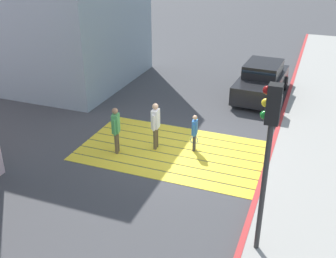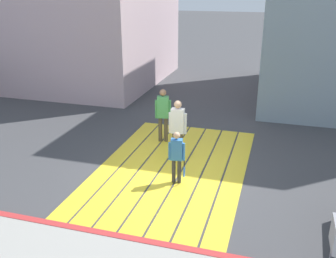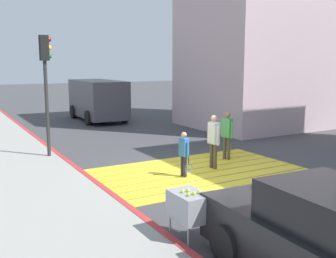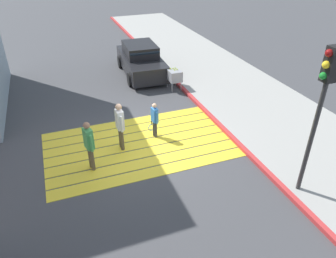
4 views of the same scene
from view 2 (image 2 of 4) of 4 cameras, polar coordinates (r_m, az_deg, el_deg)
ground_plane at (r=10.35m, az=0.59°, el=-5.89°), size 120.00×120.00×0.00m
crosswalk_stripes at (r=10.34m, az=0.59°, el=-5.86°), size 6.40×3.80×0.01m
curb_painted at (r=7.70m, az=-6.36°, el=-15.89°), size 0.16×40.00×0.13m
pedestrian_adult_lead at (r=10.50m, az=1.43°, el=0.45°), size 0.24×0.50×1.71m
pedestrian_adult_trailing at (r=11.73m, az=-0.74°, el=2.57°), size 0.29×0.48×1.68m
pedestrian_child_with_racket at (r=9.33m, az=1.33°, el=-3.81°), size 0.30×0.42×1.34m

